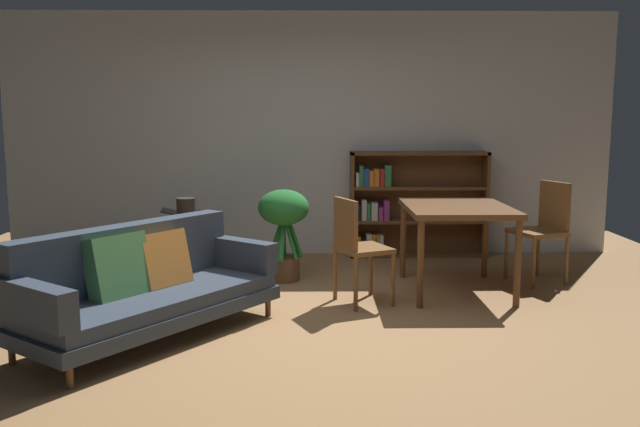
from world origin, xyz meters
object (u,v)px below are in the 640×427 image
at_px(media_console, 191,249).
at_px(open_laptop, 188,214).
at_px(dining_table, 457,215).
at_px(dining_chair_far, 357,244).
at_px(dining_chair_near, 544,225).
at_px(fabric_couch, 143,284).
at_px(bookshelf, 408,205).
at_px(desk_speaker, 186,210).
at_px(potted_floor_plant, 284,221).

relative_size(media_console, open_laptop, 2.51).
xyz_separation_m(dining_table, dining_chair_far, (-0.91, -0.40, -0.18)).
xyz_separation_m(dining_table, dining_chair_near, (0.91, 0.36, -0.16)).
height_order(open_laptop, dining_table, dining_table).
bearing_deg(fabric_couch, media_console, 89.04).
bearing_deg(dining_table, dining_chair_near, 21.41).
xyz_separation_m(dining_chair_far, bookshelf, (0.71, 1.97, 0.06)).
distance_m(desk_speaker, dining_chair_near, 3.37).
relative_size(dining_table, bookshelf, 0.75).
xyz_separation_m(potted_floor_plant, dining_chair_near, (2.46, -0.07, -0.04)).
bearing_deg(potted_floor_plant, fabric_couch, -120.26).
bearing_deg(dining_chair_far, bookshelf, 70.18).
relative_size(fabric_couch, media_console, 1.61).
xyz_separation_m(potted_floor_plant, dining_table, (1.55, -0.42, 0.12)).
bearing_deg(bookshelf, media_console, -155.54).
relative_size(media_console, dining_table, 1.08).
xyz_separation_m(potted_floor_plant, bookshelf, (1.35, 1.15, -0.01)).
height_order(potted_floor_plant, dining_table, potted_floor_plant).
height_order(media_console, bookshelf, bookshelf).
bearing_deg(dining_chair_near, bookshelf, 132.65).
xyz_separation_m(desk_speaker, dining_chair_far, (1.54, -0.73, -0.18)).
xyz_separation_m(desk_speaker, potted_floor_plant, (0.90, 0.09, -0.12)).
relative_size(potted_floor_plant, bookshelf, 0.58).
distance_m(media_console, dining_table, 2.56).
height_order(open_laptop, dining_chair_far, dining_chair_far).
bearing_deg(dining_table, open_laptop, 163.75).
bearing_deg(dining_chair_near, dining_table, -158.59).
bearing_deg(desk_speaker, potted_floor_plant, 5.50).
relative_size(potted_floor_plant, dining_chair_near, 0.92).
xyz_separation_m(media_console, dining_table, (2.47, -0.54, 0.42)).
height_order(open_laptop, dining_chair_near, dining_chair_near).
bearing_deg(dining_chair_far, dining_chair_near, 22.44).
height_order(desk_speaker, dining_table, desk_speaker).
height_order(media_console, desk_speaker, desk_speaker).
relative_size(desk_speaker, dining_table, 0.20).
bearing_deg(open_laptop, potted_floor_plant, -17.93).
bearing_deg(dining_table, potted_floor_plant, 164.82).
bearing_deg(bookshelf, potted_floor_plant, -139.61).
bearing_deg(dining_table, desk_speaker, 172.24).
bearing_deg(bookshelf, dining_chair_far, -109.82).
relative_size(desk_speaker, dining_chair_near, 0.24).
relative_size(open_laptop, potted_floor_plant, 0.56).
bearing_deg(media_console, fabric_couch, -90.96).
distance_m(open_laptop, dining_table, 2.63).
bearing_deg(potted_floor_plant, dining_chair_near, -1.51).
bearing_deg(desk_speaker, fabric_couch, -91.35).
bearing_deg(open_laptop, dining_table, -16.25).
xyz_separation_m(media_console, dining_chair_near, (3.38, -0.18, 0.26)).
bearing_deg(desk_speaker, media_console, 91.90).
height_order(fabric_couch, bookshelf, bookshelf).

